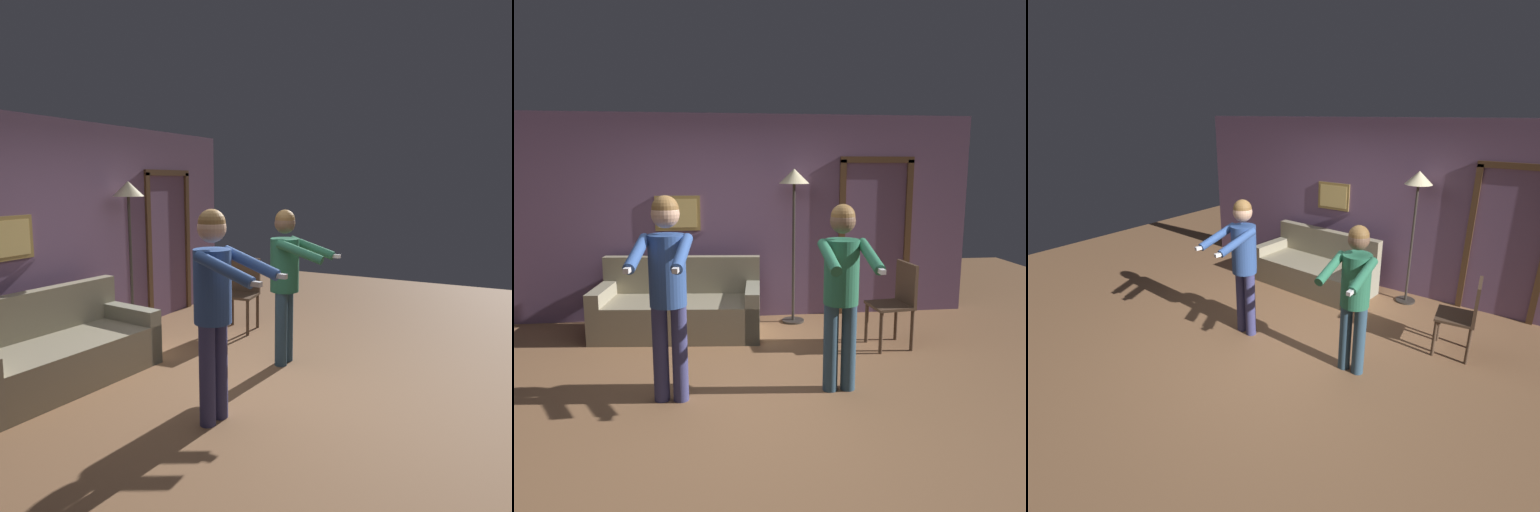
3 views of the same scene
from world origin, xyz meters
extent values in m
plane|color=#885F3F|center=(0.00, 0.00, 0.00)|extent=(12.00, 12.00, 0.00)
cube|color=#684B6B|center=(0.00, 2.29, 1.30)|extent=(6.40, 0.06, 2.60)
cube|color=olive|center=(-0.61, 2.24, 1.38)|extent=(0.56, 0.02, 0.44)
cube|color=tan|center=(-0.61, 2.23, 1.38)|extent=(0.48, 0.01, 0.36)
cube|color=#4C331E|center=(1.50, 2.24, 1.02)|extent=(0.08, 0.04, 2.04)
cube|color=#4C331E|center=(2.40, 2.24, 1.02)|extent=(0.08, 0.04, 2.04)
cube|color=#4C331E|center=(1.95, 2.24, 2.04)|extent=(0.98, 0.04, 0.08)
cube|color=gray|center=(-0.60, 1.63, 0.21)|extent=(1.97, 1.03, 0.42)
cube|color=gray|center=(-0.56, 1.99, 0.65)|extent=(1.90, 0.33, 0.45)
cube|color=gray|center=(0.27, 1.55, 0.29)|extent=(0.24, 0.86, 0.58)
cylinder|color=#332D28|center=(0.82, 1.96, 0.01)|extent=(0.28, 0.28, 0.02)
cylinder|color=#332D28|center=(0.82, 1.96, 0.89)|extent=(0.04, 0.04, 1.72)
cone|color=#F9EAB7|center=(0.82, 1.96, 1.84)|extent=(0.37, 0.37, 0.18)
cylinder|color=navy|center=(-0.64, -0.07, 0.41)|extent=(0.13, 0.13, 0.83)
cylinder|color=navy|center=(-0.48, -0.09, 0.41)|extent=(0.13, 0.13, 0.83)
cylinder|color=#2D4C8C|center=(-0.56, -0.08, 1.12)|extent=(0.30, 0.30, 0.59)
sphere|color=tan|center=(-0.56, -0.08, 1.58)|extent=(0.23, 0.23, 0.23)
sphere|color=brown|center=(-0.56, -0.08, 1.62)|extent=(0.22, 0.22, 0.22)
cylinder|color=#2D4C8C|center=(-0.76, -0.30, 1.31)|extent=(0.15, 0.53, 0.24)
cube|color=white|center=(-0.79, -0.55, 1.23)|extent=(0.06, 0.15, 0.04)
cylinder|color=#2D4C8C|center=(-0.42, -0.34, 1.31)|extent=(0.15, 0.53, 0.24)
cube|color=white|center=(-0.45, -0.59, 1.23)|extent=(0.06, 0.15, 0.04)
cylinder|color=#2F4B61|center=(0.81, -0.05, 0.39)|extent=(0.13, 0.13, 0.79)
cylinder|color=#2F4B61|center=(0.97, -0.05, 0.39)|extent=(0.13, 0.13, 0.79)
cylinder|color=#286B4C|center=(0.89, -0.05, 1.06)|extent=(0.30, 0.30, 0.56)
sphere|color=brown|center=(0.89, -0.05, 1.50)|extent=(0.22, 0.22, 0.22)
sphere|color=brown|center=(0.89, -0.05, 1.54)|extent=(0.21, 0.21, 0.21)
cylinder|color=#286B4C|center=(0.73, -0.28, 1.24)|extent=(0.09, 0.50, 0.23)
cylinder|color=#286B4C|center=(1.07, -0.28, 1.24)|extent=(0.09, 0.50, 0.23)
cube|color=white|center=(1.07, -0.51, 1.17)|extent=(0.04, 0.15, 0.04)
cylinder|color=#4C3828|center=(1.51, 1.10, 0.23)|extent=(0.04, 0.04, 0.45)
cylinder|color=#4C3828|center=(1.55, 0.75, 0.23)|extent=(0.04, 0.04, 0.45)
cylinder|color=#4C3828|center=(1.86, 1.15, 0.23)|extent=(0.04, 0.04, 0.45)
cylinder|color=#4C3828|center=(1.91, 0.79, 0.23)|extent=(0.04, 0.04, 0.45)
cube|color=#4C3828|center=(1.71, 0.95, 0.47)|extent=(0.47, 0.47, 0.03)
cube|color=#4C3828|center=(1.90, 0.97, 0.70)|extent=(0.09, 0.42, 0.45)
camera|label=1|loc=(-3.79, -2.13, 1.94)|focal=35.00mm
camera|label=2|loc=(-0.20, -4.09, 1.94)|focal=35.00mm
camera|label=3|loc=(2.43, -3.50, 2.66)|focal=28.00mm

